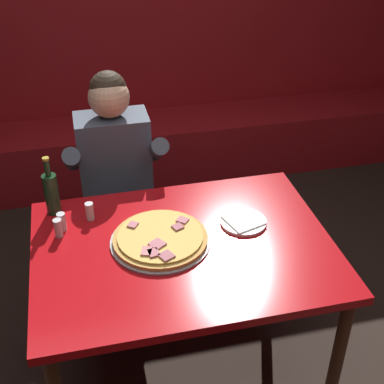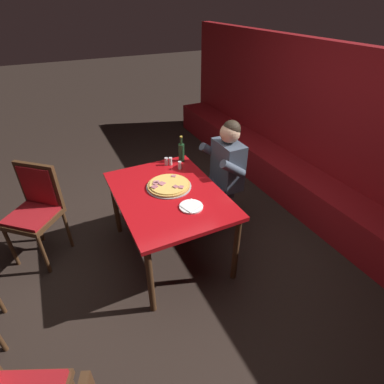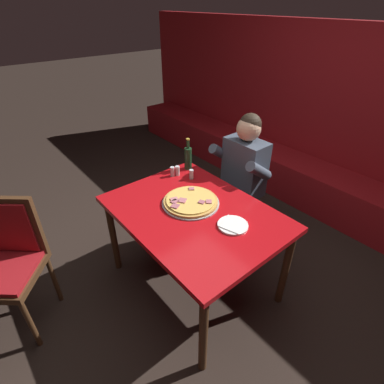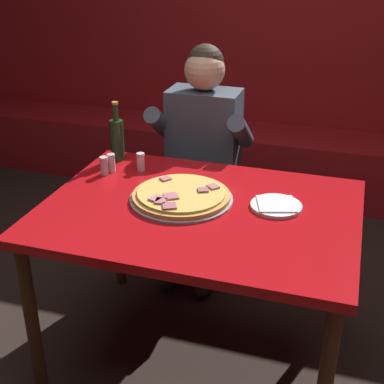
# 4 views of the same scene
# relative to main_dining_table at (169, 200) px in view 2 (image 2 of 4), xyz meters

# --- Properties ---
(ground_plane) EXTENTS (24.00, 24.00, 0.00)m
(ground_plane) POSITION_rel_main_dining_table_xyz_m (0.00, 0.00, -0.69)
(ground_plane) COLOR black
(booth_wall_panel) EXTENTS (6.80, 0.16, 1.90)m
(booth_wall_panel) POSITION_rel_main_dining_table_xyz_m (0.00, 2.18, 0.26)
(booth_wall_panel) COLOR maroon
(booth_wall_panel) RESTS_ON ground_plane
(booth_bench) EXTENTS (6.46, 0.48, 0.46)m
(booth_bench) POSITION_rel_main_dining_table_xyz_m (0.00, 1.86, -0.46)
(booth_bench) COLOR maroon
(booth_bench) RESTS_ON ground_plane
(main_dining_table) EXTENTS (1.28, 0.95, 0.77)m
(main_dining_table) POSITION_rel_main_dining_table_xyz_m (0.00, 0.00, 0.00)
(main_dining_table) COLOR #422816
(main_dining_table) RESTS_ON ground_plane
(pizza) EXTENTS (0.43, 0.43, 0.05)m
(pizza) POSITION_rel_main_dining_table_xyz_m (-0.09, 0.04, 0.10)
(pizza) COLOR #9E9EA3
(pizza) RESTS_ON main_dining_table
(plate_white_paper) EXTENTS (0.21, 0.21, 0.02)m
(plate_white_paper) POSITION_rel_main_dining_table_xyz_m (0.30, 0.09, 0.09)
(plate_white_paper) COLOR white
(plate_white_paper) RESTS_ON main_dining_table
(beer_bottle) EXTENTS (0.07, 0.07, 0.29)m
(beer_bottle) POSITION_rel_main_dining_table_xyz_m (-0.53, 0.38, 0.19)
(beer_bottle) COLOR #19381E
(beer_bottle) RESTS_ON main_dining_table
(shaker_parmesan) EXTENTS (0.04, 0.04, 0.09)m
(shaker_parmesan) POSITION_rel_main_dining_table_xyz_m (-0.50, 0.23, 0.12)
(shaker_parmesan) COLOR silver
(shaker_parmesan) RESTS_ON main_dining_table
(shaker_red_pepper_flakes) EXTENTS (0.04, 0.04, 0.09)m
(shaker_red_pepper_flakes) POSITION_rel_main_dining_table_xyz_m (-0.37, 0.28, 0.12)
(shaker_red_pepper_flakes) COLOR silver
(shaker_red_pepper_flakes) RESTS_ON main_dining_table
(shaker_black_pepper) EXTENTS (0.04, 0.04, 0.09)m
(shaker_black_pepper) POSITION_rel_main_dining_table_xyz_m (-0.52, 0.19, 0.12)
(shaker_black_pepper) COLOR silver
(shaker_black_pepper) RESTS_ON main_dining_table
(diner_seated_blue_shirt) EXTENTS (0.53, 0.53, 1.27)m
(diner_seated_blue_shirt) POSITION_rel_main_dining_table_xyz_m (-0.21, 0.69, 0.02)
(diner_seated_blue_shirt) COLOR black
(diner_seated_blue_shirt) RESTS_ON ground_plane
(dining_chair_by_booth) EXTENTS (0.62, 0.62, 1.00)m
(dining_chair_by_booth) POSITION_rel_main_dining_table_xyz_m (-0.60, -1.16, -0.10)
(dining_chair_by_booth) COLOR #422816
(dining_chair_by_booth) RESTS_ON ground_plane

